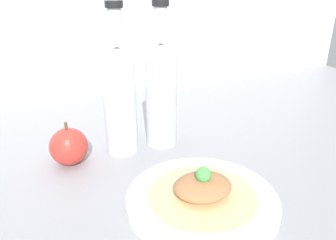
{
  "coord_description": "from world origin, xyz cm",
  "views": [
    {
      "loc": [
        -20.94,
        -42.77,
        33.0
      ],
      "look_at": [
        -0.38,
        4.95,
        10.26
      ],
      "focal_mm": 35.0,
      "sensor_mm": 36.0,
      "label": 1
    }
  ],
  "objects_px": {
    "plated_food": "(203,189)",
    "cider_bottle_right": "(161,91)",
    "apple": "(69,146)",
    "cider_bottle_left": "(120,97)",
    "plate": "(202,199)"
  },
  "relations": [
    {
      "from": "cider_bottle_right",
      "to": "plated_food",
      "type": "bearing_deg",
      "value": -95.45
    },
    {
      "from": "plate",
      "to": "plated_food",
      "type": "height_order",
      "value": "plated_food"
    },
    {
      "from": "plate",
      "to": "cider_bottle_right",
      "type": "height_order",
      "value": "cider_bottle_right"
    },
    {
      "from": "plate",
      "to": "cider_bottle_right",
      "type": "xyz_separation_m",
      "value": [
        0.02,
        0.22,
        0.11
      ]
    },
    {
      "from": "apple",
      "to": "plate",
      "type": "bearing_deg",
      "value": -50.44
    },
    {
      "from": "plate",
      "to": "cider_bottle_left",
      "type": "bearing_deg",
      "value": 106.67
    },
    {
      "from": "cider_bottle_left",
      "to": "cider_bottle_right",
      "type": "relative_size",
      "value": 1.0
    },
    {
      "from": "cider_bottle_left",
      "to": "apple",
      "type": "xyz_separation_m",
      "value": [
        -0.11,
        -0.01,
        -0.08
      ]
    },
    {
      "from": "plate",
      "to": "plated_food",
      "type": "bearing_deg",
      "value": -98.53
    },
    {
      "from": "plated_food",
      "to": "cider_bottle_right",
      "type": "height_order",
      "value": "cider_bottle_right"
    },
    {
      "from": "plate",
      "to": "cider_bottle_right",
      "type": "bearing_deg",
      "value": 84.55
    },
    {
      "from": "plate",
      "to": "cider_bottle_right",
      "type": "relative_size",
      "value": 0.82
    },
    {
      "from": "plated_food",
      "to": "cider_bottle_right",
      "type": "xyz_separation_m",
      "value": [
        0.02,
        0.22,
        0.09
      ]
    },
    {
      "from": "plated_food",
      "to": "apple",
      "type": "height_order",
      "value": "apple"
    },
    {
      "from": "plate",
      "to": "apple",
      "type": "bearing_deg",
      "value": 129.56
    }
  ]
}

